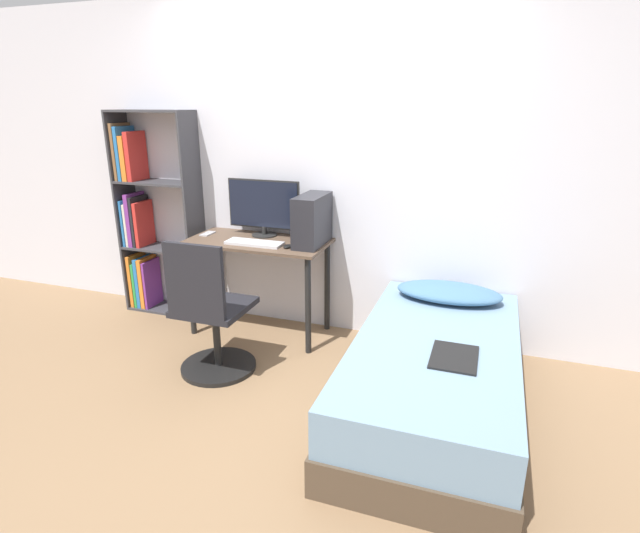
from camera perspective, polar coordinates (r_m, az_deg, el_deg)
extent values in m
plane|color=#846647|center=(3.07, -9.02, -16.54)|extent=(14.00, 14.00, 0.00)
cube|color=silver|center=(3.81, -0.16, 10.86)|extent=(8.00, 0.05, 2.50)
cube|color=brown|center=(3.80, -7.13, 2.82)|extent=(1.07, 0.53, 0.02)
cylinder|color=black|center=(3.97, -14.57, -2.63)|extent=(0.04, 0.04, 0.73)
cylinder|color=black|center=(3.55, -1.37, -4.57)|extent=(0.04, 0.04, 0.73)
cylinder|color=black|center=(4.31, -11.47, -0.74)|extent=(0.04, 0.04, 0.73)
cylinder|color=black|center=(3.92, 0.82, -2.28)|extent=(0.04, 0.04, 0.73)
cube|color=#38383D|center=(4.59, -21.23, 5.74)|extent=(0.02, 0.27, 1.69)
cube|color=#38383D|center=(4.19, -14.11, 5.32)|extent=(0.02, 0.27, 1.69)
cube|color=#38383D|center=(4.62, -16.84, -4.57)|extent=(0.66, 0.27, 0.02)
cube|color=#38383D|center=(4.44, -17.49, 2.06)|extent=(0.66, 0.27, 0.02)
cube|color=#38383D|center=(4.33, -18.19, 9.14)|extent=(0.66, 0.27, 0.02)
cube|color=#38383D|center=(4.28, -18.95, 16.47)|extent=(0.66, 0.27, 0.02)
cube|color=orange|center=(4.72, -20.09, -1.32)|extent=(0.03, 0.23, 0.46)
cube|color=green|center=(4.71, -19.70, -1.75)|extent=(0.02, 0.23, 0.40)
cube|color=#2870B7|center=(4.68, -19.40, -1.55)|extent=(0.03, 0.23, 0.44)
cube|color=orange|center=(4.65, -19.00, -1.60)|extent=(0.04, 0.23, 0.44)
cube|color=#7A338E|center=(4.63, -18.61, -1.80)|extent=(0.02, 0.23, 0.42)
cube|color=#2870B7|center=(4.58, -20.84, 4.82)|extent=(0.02, 0.23, 0.39)
cube|color=beige|center=(4.57, -20.52, 4.63)|extent=(0.02, 0.23, 0.36)
cube|color=#7A338E|center=(4.54, -20.26, 5.12)|extent=(0.04, 0.23, 0.44)
cube|color=black|center=(4.51, -19.85, 4.95)|extent=(0.03, 0.23, 0.42)
cube|color=red|center=(4.50, -19.46, 4.65)|extent=(0.03, 0.23, 0.38)
cube|color=brown|center=(4.49, -21.67, 12.11)|extent=(0.03, 0.23, 0.45)
cube|color=#2870B7|center=(4.47, -21.29, 11.97)|extent=(0.03, 0.23, 0.43)
cube|color=orange|center=(4.44, -20.78, 11.53)|extent=(0.04, 0.23, 0.36)
cube|color=red|center=(4.41, -20.26, 11.76)|extent=(0.04, 0.23, 0.39)
cylinder|color=black|center=(3.57, -11.49, -11.10)|extent=(0.51, 0.51, 0.03)
cylinder|color=black|center=(3.47, -11.71, -7.94)|extent=(0.05, 0.05, 0.41)
cube|color=black|center=(3.37, -11.96, -4.53)|extent=(0.44, 0.44, 0.04)
cube|color=black|center=(3.12, -14.17, -1.61)|extent=(0.40, 0.04, 0.46)
cube|color=#4C3D2D|center=(3.11, 12.73, -14.07)|extent=(0.92, 1.81, 0.21)
cube|color=#708EA8|center=(2.99, 13.03, -10.37)|extent=(0.90, 1.77, 0.25)
ellipsoid|color=teal|center=(3.51, 14.51, -2.88)|extent=(0.70, 0.36, 0.11)
cube|color=black|center=(2.77, 15.08, -9.96)|extent=(0.24, 0.32, 0.01)
cylinder|color=black|center=(3.93, -6.35, 3.62)|extent=(0.20, 0.20, 0.01)
cylinder|color=black|center=(3.92, -6.37, 4.12)|extent=(0.04, 0.04, 0.06)
cube|color=black|center=(3.88, -6.45, 7.09)|extent=(0.59, 0.01, 0.38)
cube|color=black|center=(3.87, -6.50, 7.07)|extent=(0.56, 0.01, 0.35)
cube|color=silver|center=(3.69, -7.50, 2.68)|extent=(0.43, 0.15, 0.02)
cube|color=#232328|center=(3.62, -0.90, 5.33)|extent=(0.18, 0.41, 0.36)
ellipsoid|color=black|center=(3.58, -3.73, 2.32)|extent=(0.06, 0.09, 0.02)
cube|color=#B7B7BC|center=(4.04, -12.72, 3.68)|extent=(0.07, 0.14, 0.01)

